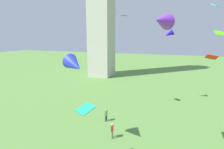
{
  "coord_description": "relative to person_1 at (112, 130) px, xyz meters",
  "views": [
    {
      "loc": [
        6.16,
        1.54,
        10.87
      ],
      "look_at": [
        -1.12,
        20.26,
        6.71
      ],
      "focal_mm": 28.99,
      "sensor_mm": 36.0,
      "label": 1
    }
  ],
  "objects": [
    {
      "name": "person_1",
      "position": [
        0.0,
        0.0,
        0.0
      ],
      "size": [
        0.37,
        0.51,
        1.7
      ],
      "rotation": [
        0.0,
        0.0,
        5.0
      ],
      "color": "#51754C",
      "rests_on": "ground_plane"
    },
    {
      "name": "kite_flying_7",
      "position": [
        4.36,
        13.41,
        10.4
      ],
      "size": [
        1.73,
        1.18,
        1.45
      ],
      "rotation": [
        0.0,
        0.0,
        4.87
      ],
      "color": "#290DC6"
    },
    {
      "name": "kite_flying_6",
      "position": [
        10.86,
        10.32,
        10.38
      ],
      "size": [
        1.36,
        1.88,
        0.93
      ],
      "rotation": [
        0.0,
        0.0,
        4.83
      ],
      "color": "#54EC14"
    },
    {
      "name": "kite_flying_8",
      "position": [
        9.6,
        6.01,
        7.73
      ],
      "size": [
        1.39,
        0.96,
        0.72
      ],
      "rotation": [
        0.0,
        0.0,
        3.36
      ],
      "color": "red"
    },
    {
      "name": "kite_flying_1",
      "position": [
        -0.36,
        -4.98,
        4.29
      ],
      "size": [
        1.33,
        1.55,
        0.61
      ],
      "rotation": [
        0.0,
        0.0,
        1.26
      ],
      "color": "#22B791"
    },
    {
      "name": "kite_flying_9",
      "position": [
        -2.56,
        -2.88,
        7.42
      ],
      "size": [
        2.76,
        2.41,
        1.95
      ],
      "rotation": [
        0.0,
        0.0,
        1.06
      ],
      "color": "#2837E5"
    },
    {
      "name": "kite_flying_0",
      "position": [
        9.1,
        3.43,
        12.82
      ],
      "size": [
        0.85,
        0.98,
        0.48
      ],
      "rotation": [
        0.0,
        0.0,
        5.31
      ],
      "color": "#1FECBC"
    },
    {
      "name": "person_2",
      "position": [
        -2.22,
        3.52,
        -0.03
      ],
      "size": [
        0.29,
        0.51,
        1.65
      ],
      "rotation": [
        0.0,
        0.0,
        1.66
      ],
      "color": "#1E2333",
      "rests_on": "ground_plane"
    },
    {
      "name": "kite_flying_4",
      "position": [
        4.9,
        -2.15,
        11.11
      ],
      "size": [
        1.85,
        2.13,
        1.29
      ],
      "rotation": [
        0.0,
        0.0,
        5.88
      ],
      "color": "purple"
    },
    {
      "name": "kite_flying_5",
      "position": [
        -1.54,
        7.87,
        12.81
      ],
      "size": [
        1.48,
        1.43,
        0.19
      ],
      "rotation": [
        0.0,
        0.0,
        5.59
      ],
      "color": "#EE4912"
    }
  ]
}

